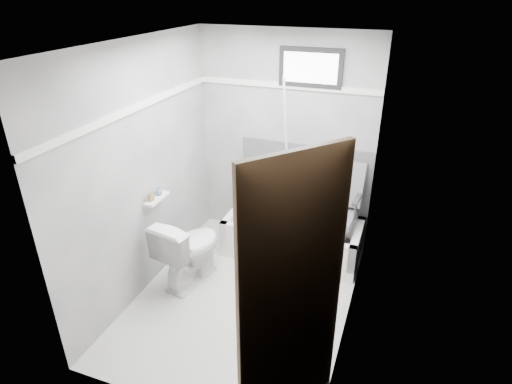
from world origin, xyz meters
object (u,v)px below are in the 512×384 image
at_px(office_chair, 332,210).
at_px(soap_bottle_b, 159,190).
at_px(toilet, 190,249).
at_px(soap_bottle_a, 151,196).
at_px(bathtub, 293,236).
at_px(door, 320,339).

relative_size(office_chair, soap_bottle_b, 10.38).
relative_size(toilet, soap_bottle_b, 8.08).
xyz_separation_m(office_chair, soap_bottle_a, (-1.58, -0.99, 0.36)).
height_order(bathtub, toilet, toilet).
xyz_separation_m(bathtub, toilet, (-0.85, -0.85, 0.16)).
bearing_deg(door, office_chair, 98.50).
distance_m(toilet, door, 2.19).
relative_size(office_chair, soap_bottle_a, 8.81).
bearing_deg(office_chair, soap_bottle_b, -147.79).
height_order(office_chair, soap_bottle_a, office_chair).
height_order(bathtub, soap_bottle_a, soap_bottle_a).
relative_size(office_chair, toilet, 1.28).
distance_m(door, soap_bottle_b, 2.38).
height_order(bathtub, soap_bottle_b, soap_bottle_b).
bearing_deg(toilet, soap_bottle_b, 3.10).
bearing_deg(soap_bottle_a, soap_bottle_b, 90.00).
height_order(toilet, soap_bottle_a, soap_bottle_a).
bearing_deg(toilet, door, 150.92).
bearing_deg(door, soap_bottle_b, 143.73).
height_order(toilet, door, door).
relative_size(bathtub, toilet, 1.99).
xyz_separation_m(bathtub, soap_bottle_b, (-1.17, -0.80, 0.75)).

